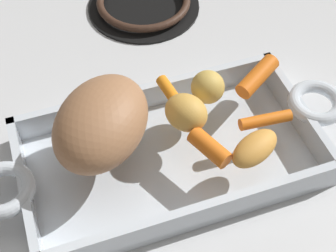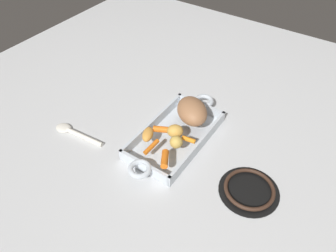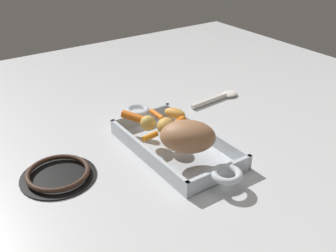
% 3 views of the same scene
% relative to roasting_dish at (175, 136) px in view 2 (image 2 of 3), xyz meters
% --- Properties ---
extents(ground_plane, '(1.95, 1.95, 0.00)m').
position_rel_roasting_dish_xyz_m(ground_plane, '(0.00, 0.00, -0.01)').
color(ground_plane, silver).
extents(roasting_dish, '(0.45, 0.19, 0.04)m').
position_rel_roasting_dish_xyz_m(roasting_dish, '(0.00, 0.00, 0.00)').
color(roasting_dish, silver).
rests_on(roasting_dish, ground_plane).
extents(pork_roast, '(0.16, 0.16, 0.07)m').
position_rel_roasting_dish_xyz_m(pork_roast, '(0.07, -0.02, 0.07)').
color(pork_roast, '#9A6945').
rests_on(pork_roast, roasting_dish).
extents(baby_carrot_center_right, '(0.02, 0.05, 0.02)m').
position_rel_roasting_dish_xyz_m(baby_carrot_center_right, '(-0.02, -0.06, 0.04)').
color(baby_carrot_center_right, orange).
rests_on(baby_carrot_center_right, roasting_dish).
extents(baby_carrot_northwest, '(0.06, 0.02, 0.02)m').
position_rel_roasting_dish_xyz_m(baby_carrot_northwest, '(-0.11, 0.02, 0.04)').
color(baby_carrot_northwest, orange).
rests_on(baby_carrot_northwest, roasting_dish).
extents(baby_carrot_northeast, '(0.04, 0.06, 0.02)m').
position_rel_roasting_dish_xyz_m(baby_carrot_northeast, '(-0.03, 0.03, 0.04)').
color(baby_carrot_northeast, orange).
rests_on(baby_carrot_northeast, roasting_dish).
extents(baby_carrot_southeast, '(0.07, 0.05, 0.03)m').
position_rel_roasting_dish_xyz_m(baby_carrot_southeast, '(-0.13, -0.05, 0.04)').
color(baby_carrot_southeast, orange).
rests_on(baby_carrot_southeast, roasting_dish).
extents(potato_golden_large, '(0.06, 0.06, 0.04)m').
position_rel_roasting_dish_xyz_m(potato_golden_large, '(-0.06, -0.04, 0.05)').
color(potato_golden_large, gold).
rests_on(potato_golden_large, roasting_dish).
extents(potato_whole, '(0.07, 0.06, 0.03)m').
position_rel_roasting_dish_xyz_m(potato_whole, '(-0.08, 0.05, 0.04)').
color(potato_whole, gold).
rests_on(potato_whole, roasting_dish).
extents(potato_halved, '(0.06, 0.07, 0.04)m').
position_rel_roasting_dish_xyz_m(potato_halved, '(-0.02, -0.01, 0.05)').
color(potato_halved, gold).
rests_on(potato_halved, roasting_dish).
extents(stove_burner_rear, '(0.18, 0.18, 0.02)m').
position_rel_roasting_dish_xyz_m(stove_burner_rear, '(-0.06, -0.29, -0.01)').
color(stove_burner_rear, black).
rests_on(stove_burner_rear, ground_plane).
extents(serving_spoon, '(0.05, 0.20, 0.02)m').
position_rel_roasting_dish_xyz_m(serving_spoon, '(-0.17, 0.30, -0.01)').
color(serving_spoon, white).
rests_on(serving_spoon, ground_plane).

